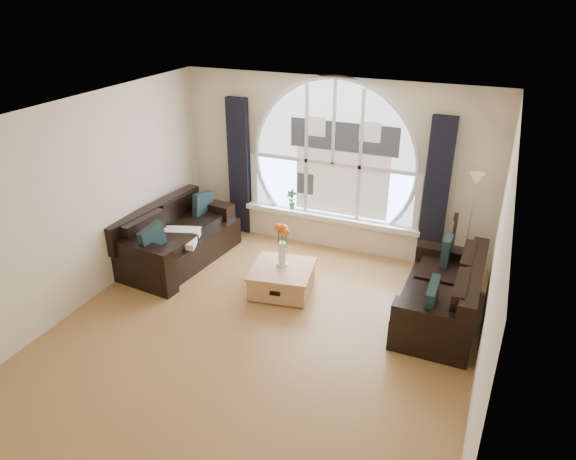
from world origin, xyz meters
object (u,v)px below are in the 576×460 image
object	(u,v)px
sofa_left	(178,237)
sofa_right	(441,292)
guitar	(453,244)
coffee_chest	(282,278)
floor_lamp	(469,227)
potted_plant	(292,199)
vase_flowers	(282,240)

from	to	relation	value
sofa_left	sofa_right	size ratio (longest dim) A/B	1.07
guitar	sofa_right	bearing A→B (deg)	-87.52
coffee_chest	floor_lamp	bearing A→B (deg)	22.09
coffee_chest	sofa_left	bearing A→B (deg)	164.00
sofa_right	coffee_chest	distance (m)	2.13
potted_plant	coffee_chest	bearing A→B (deg)	-72.13
guitar	potted_plant	world-z (taller)	guitar
sofa_left	vase_flowers	size ratio (longest dim) A/B	2.80
sofa_left	coffee_chest	bearing A→B (deg)	-0.38
floor_lamp	potted_plant	bearing A→B (deg)	176.26
potted_plant	vase_flowers	bearing A→B (deg)	-72.46
vase_flowers	guitar	size ratio (longest dim) A/B	0.66
vase_flowers	potted_plant	world-z (taller)	vase_flowers
potted_plant	sofa_left	bearing A→B (deg)	-133.84
floor_lamp	vase_flowers	bearing A→B (deg)	-150.32
coffee_chest	potted_plant	bearing A→B (deg)	98.50
sofa_right	potted_plant	distance (m)	3.00
sofa_left	sofa_right	distance (m)	3.94
vase_flowers	guitar	world-z (taller)	vase_flowers
sofa_left	vase_flowers	distance (m)	1.83
guitar	sofa_left	bearing A→B (deg)	-162.53
vase_flowers	potted_plant	xyz separation A→B (m)	(-0.48, 1.50, -0.04)
sofa_right	coffee_chest	world-z (taller)	sofa_right
sofa_right	sofa_left	bearing A→B (deg)	179.95
vase_flowers	floor_lamp	bearing A→B (deg)	29.68
coffee_chest	vase_flowers	distance (m)	0.56
sofa_left	guitar	bearing A→B (deg)	22.05
sofa_left	guitar	world-z (taller)	guitar
sofa_left	potted_plant	world-z (taller)	potted_plant
floor_lamp	guitar	size ratio (longest dim) A/B	1.51
sofa_left	vase_flowers	world-z (taller)	vase_flowers
guitar	floor_lamp	bearing A→B (deg)	23.93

